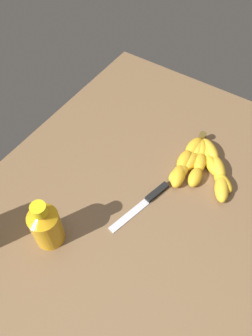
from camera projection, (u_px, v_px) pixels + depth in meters
The scene contains 4 objects.
ground_plane at pixel (136, 198), 82.07cm from camera, with size 97.51×72.08×3.69cm, color brown.
banana_bunch at pixel (201, 163), 84.24cm from camera, with size 20.19×16.99×3.54cm.
honey_bottle at pixel (46, 225), 68.85cm from camera, with size 6.67×6.67×14.03cm.
butter_knife at pixel (145, 202), 78.70cm from camera, with size 18.57×6.25×1.20cm.
Camera 1 is at (-36.75, -21.40, 68.81)cm, focal length 34.47 mm.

